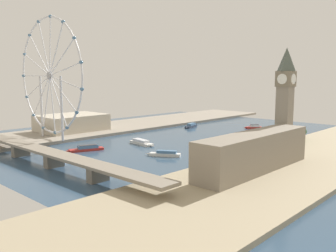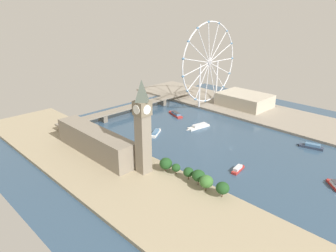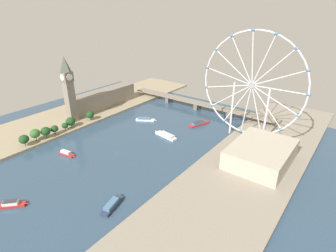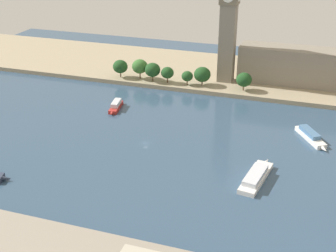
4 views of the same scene
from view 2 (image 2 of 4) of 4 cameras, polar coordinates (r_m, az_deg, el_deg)
ground_plane at (r=352.94m, az=11.19°, el=-3.75°), size 419.90×419.90×0.00m
riverbank_left at (r=269.47m, az=-4.56°, el=-11.32°), size 90.00×520.00×3.00m
riverbank_right at (r=454.84m, az=20.29°, el=1.20°), size 90.00×520.00×3.00m
clock_tower at (r=275.05m, az=-4.54°, el=0.00°), size 13.17×13.17×84.68m
parliament_block at (r=329.36m, az=-12.87°, el=-2.77°), size 22.00×109.98×25.13m
tree_row_embankment at (r=276.93m, az=3.10°, el=-8.06°), size 14.79×100.83×13.98m
ferris_wheel at (r=473.68m, az=7.37°, el=11.04°), size 116.77×3.20×120.65m
riverside_hall at (r=487.46m, az=13.47°, el=4.54°), size 52.59×71.65×18.34m
river_bridge at (r=456.38m, az=-5.99°, el=3.46°), size 231.90×14.99×11.10m
tour_boat_0 at (r=444.00m, az=1.35°, el=2.15°), size 16.84×34.70×5.09m
tour_boat_1 at (r=308.72m, az=27.59°, el=-9.27°), size 18.46×19.13×5.23m
tour_boat_2 at (r=376.60m, az=24.15°, el=-3.30°), size 12.61×28.30×5.23m
tour_boat_3 at (r=305.94m, az=12.39°, el=-7.47°), size 22.15×7.98×4.82m
tour_boat_4 at (r=400.66m, az=5.47°, el=-0.07°), size 36.10×12.44×4.73m
tour_boat_5 at (r=380.02m, az=-2.16°, el=-1.18°), size 27.49×19.05×4.78m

